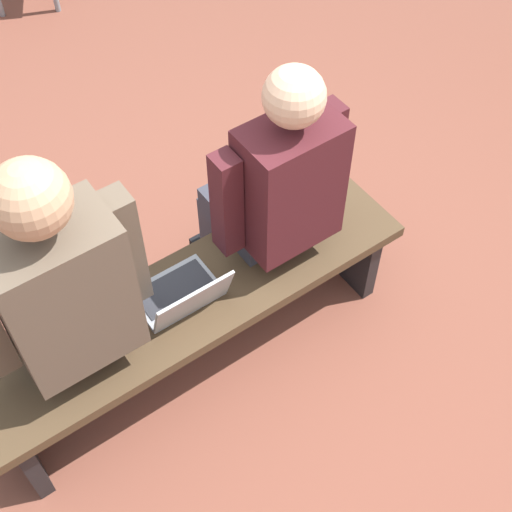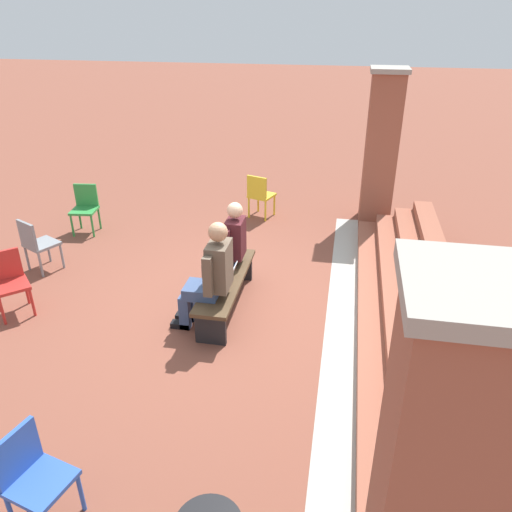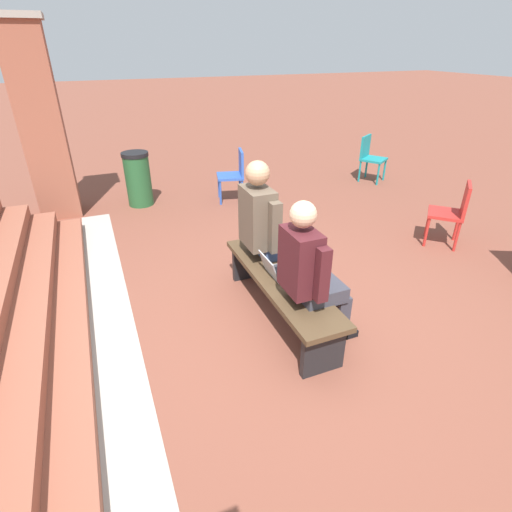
# 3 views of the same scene
# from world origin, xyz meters

# --- Properties ---
(ground_plane) EXTENTS (60.00, 60.00, 0.00)m
(ground_plane) POSITION_xyz_m (0.00, 0.00, 0.00)
(ground_plane) COLOR brown
(concrete_strip) EXTENTS (6.81, 0.40, 0.01)m
(concrete_strip) POSITION_xyz_m (0.16, 1.40, 0.00)
(concrete_strip) COLOR #A8A399
(concrete_strip) RESTS_ON ground
(brick_steps) EXTENTS (6.01, 1.20, 0.60)m
(brick_steps) POSITION_xyz_m (0.16, 2.35, 0.23)
(brick_steps) COLOR #93513D
(brick_steps) RESTS_ON ground
(brick_pillar_left_of_steps) EXTENTS (0.64, 0.64, 2.71)m
(brick_pillar_left_of_steps) POSITION_xyz_m (-3.36, 1.88, 1.37)
(brick_pillar_left_of_steps) COLOR #93513D
(brick_pillar_left_of_steps) RESTS_ON ground
(bench) EXTENTS (1.80, 0.44, 0.45)m
(bench) POSITION_xyz_m (0.16, -0.13, 0.35)
(bench) COLOR #4C3823
(bench) RESTS_ON ground
(person_student) EXTENTS (0.54, 0.69, 1.34)m
(person_student) POSITION_xyz_m (-0.26, -0.19, 0.72)
(person_student) COLOR #383842
(person_student) RESTS_ON ground
(person_adult) EXTENTS (0.59, 0.75, 1.43)m
(person_adult) POSITION_xyz_m (0.62, -0.20, 0.75)
(person_adult) COLOR #384C75
(person_adult) RESTS_ON ground
(laptop) EXTENTS (0.32, 0.29, 0.21)m
(laptop) POSITION_xyz_m (0.21, -0.11, 0.50)
(laptop) COLOR #9EA0A5
(laptop) RESTS_ON bench
(plastic_chair_near_bench_left) EXTENTS (0.59, 0.59, 0.84)m
(plastic_chair_near_bench_left) POSITION_xyz_m (0.75, -2.86, 0.48)
(plastic_chair_near_bench_left) COLOR red
(plastic_chair_near_bench_left) RESTS_ON ground
(plastic_chair_far_right) EXTENTS (0.47, 0.47, 0.84)m
(plastic_chair_far_right) POSITION_xyz_m (-1.86, -3.16, 0.48)
(plastic_chair_far_right) COLOR #2D893D
(plastic_chair_far_right) RESTS_ON ground
(plastic_chair_foreground) EXTENTS (0.56, 0.56, 0.84)m
(plastic_chair_foreground) POSITION_xyz_m (-0.33, -3.14, 0.48)
(plastic_chair_foreground) COLOR gray
(plastic_chair_foreground) RESTS_ON ground
(plastic_chair_near_bench_right) EXTENTS (0.54, 0.54, 0.84)m
(plastic_chair_near_bench_right) POSITION_xyz_m (-3.04, -0.25, 0.48)
(plastic_chair_near_bench_right) COLOR gold
(plastic_chair_near_bench_right) RESTS_ON ground
(plastic_chair_mid_courtyard) EXTENTS (0.51, 0.51, 0.84)m
(plastic_chair_mid_courtyard) POSITION_xyz_m (3.40, -0.84, 0.48)
(plastic_chair_mid_courtyard) COLOR #2D56B7
(plastic_chair_mid_courtyard) RESTS_ON ground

